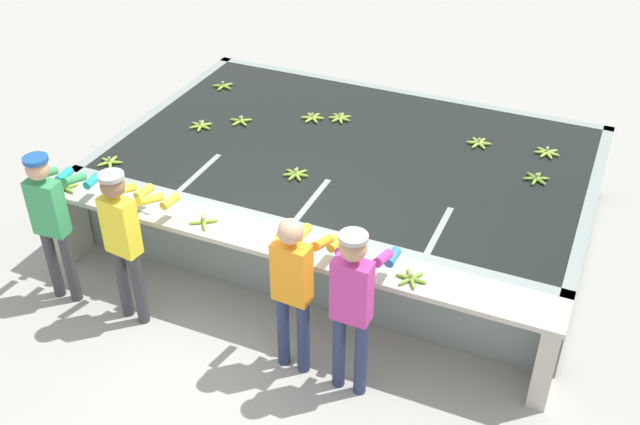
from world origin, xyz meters
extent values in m
plane|color=#A3A099|center=(0.00, 0.00, 0.00)|extent=(80.00, 80.00, 0.00)
cube|color=gray|center=(0.00, 2.10, 0.03)|extent=(5.15, 3.29, 0.06)
cube|color=gray|center=(0.00, 0.51, 0.46)|extent=(5.15, 0.12, 0.91)
cube|color=gray|center=(0.00, 3.68, 0.46)|extent=(5.15, 0.12, 0.91)
cube|color=gray|center=(-2.52, 2.10, 0.46)|extent=(0.12, 3.29, 0.91)
cube|color=gray|center=(2.52, 2.10, 0.46)|extent=(0.12, 3.29, 0.91)
cube|color=black|center=(0.00, 2.10, 0.48)|extent=(4.91, 3.05, 0.85)
cube|color=gray|center=(-1.29, 0.97, 0.46)|extent=(0.06, 0.80, 0.91)
cube|color=gray|center=(0.00, 0.97, 0.46)|extent=(0.06, 0.80, 0.91)
cube|color=gray|center=(1.29, 0.97, 0.46)|extent=(0.06, 0.80, 0.91)
cube|color=#B7B2A3|center=(0.00, 0.23, 0.89)|extent=(5.15, 0.45, 0.05)
cube|color=#B7B2A3|center=(-2.48, 0.23, 0.43)|extent=(0.16, 0.41, 0.86)
cube|color=#B7B2A3|center=(2.48, 0.23, 0.43)|extent=(0.16, 0.41, 0.86)
cylinder|color=#38383D|center=(-2.20, -0.38, 0.40)|extent=(0.11, 0.11, 0.80)
cylinder|color=#38383D|center=(-2.00, -0.37, 0.40)|extent=(0.11, 0.11, 0.80)
cube|color=#38995B|center=(-2.10, -0.38, 1.08)|extent=(0.33, 0.19, 0.56)
sphere|color=tan|center=(-2.10, -0.38, 1.50)|extent=(0.22, 0.22, 0.22)
cylinder|color=#1E5199|center=(-2.10, -0.38, 1.60)|extent=(0.23, 0.23, 0.04)
cylinder|color=#38995B|center=(-2.27, -0.14, 1.28)|extent=(0.10, 0.31, 0.18)
cylinder|color=#1EA3AD|center=(-2.29, 0.11, 1.11)|extent=(0.10, 0.21, 0.08)
cylinder|color=#38995B|center=(-1.95, -0.12, 1.28)|extent=(0.10, 0.31, 0.18)
cylinder|color=#1EA3AD|center=(-1.97, 0.13, 1.11)|extent=(0.10, 0.21, 0.08)
cylinder|color=#38383D|center=(-1.39, -0.35, 0.40)|extent=(0.11, 0.11, 0.80)
cylinder|color=#38383D|center=(-1.19, -0.37, 0.40)|extent=(0.11, 0.11, 0.80)
cube|color=yellow|center=(-1.29, -0.36, 1.09)|extent=(0.34, 0.21, 0.57)
sphere|color=#896042|center=(-1.29, -0.36, 1.51)|extent=(0.22, 0.22, 0.22)
cylinder|color=#9E9E99|center=(-1.29, -0.36, 1.61)|extent=(0.23, 0.23, 0.04)
cylinder|color=yellow|center=(-1.42, -0.09, 1.29)|extent=(0.12, 0.32, 0.18)
cylinder|color=gold|center=(-1.39, 0.16, 1.12)|extent=(0.11, 0.21, 0.08)
cylinder|color=yellow|center=(-1.10, -0.13, 1.29)|extent=(0.12, 0.32, 0.18)
cylinder|color=gold|center=(-1.07, 0.12, 1.12)|extent=(0.11, 0.21, 0.08)
cylinder|color=navy|center=(0.29, -0.32, 0.40)|extent=(0.11, 0.11, 0.79)
cylinder|color=navy|center=(0.49, -0.33, 0.40)|extent=(0.11, 0.11, 0.79)
cube|color=orange|center=(0.39, -0.33, 1.07)|extent=(0.33, 0.19, 0.56)
sphere|color=tan|center=(0.39, -0.33, 1.49)|extent=(0.21, 0.21, 0.21)
cylinder|color=orange|center=(0.25, -0.07, 1.27)|extent=(0.10, 0.31, 0.18)
cylinder|color=gold|center=(0.26, 0.18, 1.10)|extent=(0.10, 0.20, 0.08)
cylinder|color=orange|center=(0.57, -0.09, 1.27)|extent=(0.10, 0.31, 0.18)
cylinder|color=gold|center=(0.58, 0.16, 1.10)|extent=(0.10, 0.20, 0.08)
cylinder|color=navy|center=(0.84, -0.37, 0.41)|extent=(0.11, 0.11, 0.81)
cylinder|color=navy|center=(1.04, -0.38, 0.41)|extent=(0.11, 0.11, 0.81)
cube|color=#BC388E|center=(0.94, -0.37, 1.10)|extent=(0.32, 0.18, 0.57)
sphere|color=tan|center=(0.94, -0.37, 1.53)|extent=(0.22, 0.22, 0.22)
cylinder|color=#9E9E99|center=(0.94, -0.37, 1.63)|extent=(0.23, 0.23, 0.04)
cylinder|color=#BC388E|center=(0.79, -0.12, 1.30)|extent=(0.09, 0.31, 0.18)
cylinder|color=teal|center=(0.79, 0.13, 1.14)|extent=(0.09, 0.20, 0.08)
cylinder|color=#BC388E|center=(1.11, -0.13, 1.30)|extent=(0.09, 0.31, 0.18)
cylinder|color=teal|center=(1.11, 0.12, 1.14)|extent=(0.09, 0.20, 0.08)
ellipsoid|color=#9EC642|center=(-0.69, 2.59, 0.93)|extent=(0.07, 0.17, 0.04)
ellipsoid|color=#9EC642|center=(-0.74, 2.58, 0.93)|extent=(0.15, 0.14, 0.04)
ellipsoid|color=#9EC642|center=(-0.76, 2.52, 0.93)|extent=(0.17, 0.09, 0.04)
ellipsoid|color=#9EC642|center=(-0.71, 2.49, 0.93)|extent=(0.07, 0.17, 0.04)
ellipsoid|color=#9EC642|center=(-0.66, 2.50, 0.93)|extent=(0.15, 0.14, 0.04)
ellipsoid|color=#9EC642|center=(-0.65, 2.56, 0.93)|extent=(0.17, 0.09, 0.04)
cylinder|color=tan|center=(-0.70, 2.54, 0.96)|extent=(0.03, 0.03, 0.04)
ellipsoid|color=#93BC3D|center=(-2.22, 0.70, 0.93)|extent=(0.13, 0.16, 0.04)
ellipsoid|color=#93BC3D|center=(-2.20, 0.76, 0.93)|extent=(0.17, 0.09, 0.04)
ellipsoid|color=#93BC3D|center=(-2.26, 0.80, 0.93)|extent=(0.04, 0.17, 0.04)
ellipsoid|color=#93BC3D|center=(-2.31, 0.76, 0.93)|extent=(0.17, 0.08, 0.04)
ellipsoid|color=#93BC3D|center=(-2.28, 0.70, 0.93)|extent=(0.12, 0.16, 0.04)
cylinder|color=tan|center=(-2.25, 0.74, 0.96)|extent=(0.03, 0.03, 0.04)
ellipsoid|color=#75A333|center=(1.99, 2.19, 0.93)|extent=(0.16, 0.13, 0.04)
ellipsoid|color=#75A333|center=(2.00, 2.24, 0.93)|extent=(0.17, 0.10, 0.04)
ellipsoid|color=#75A333|center=(1.96, 2.27, 0.93)|extent=(0.05, 0.17, 0.04)
ellipsoid|color=#75A333|center=(1.91, 2.25, 0.93)|extent=(0.16, 0.13, 0.04)
ellipsoid|color=#75A333|center=(1.90, 2.20, 0.93)|extent=(0.17, 0.10, 0.04)
ellipsoid|color=#75A333|center=(1.94, 2.16, 0.93)|extent=(0.05, 0.17, 0.04)
cylinder|color=tan|center=(1.95, 2.22, 0.96)|extent=(0.03, 0.03, 0.04)
ellipsoid|color=#8CB738|center=(-1.45, 2.08, 0.93)|extent=(0.08, 0.17, 0.04)
ellipsoid|color=#8CB738|center=(-1.39, 2.10, 0.93)|extent=(0.16, 0.12, 0.04)
ellipsoid|color=#8CB738|center=(-1.39, 2.16, 0.93)|extent=(0.15, 0.14, 0.04)
ellipsoid|color=#8CB738|center=(-1.46, 2.18, 0.93)|extent=(0.10, 0.17, 0.04)
ellipsoid|color=#8CB738|center=(-1.49, 2.13, 0.93)|extent=(0.17, 0.05, 0.04)
cylinder|color=tan|center=(-1.44, 2.13, 0.96)|extent=(0.03, 0.03, 0.04)
ellipsoid|color=#8CB738|center=(-2.05, 2.88, 0.93)|extent=(0.17, 0.08, 0.04)
ellipsoid|color=#8CB738|center=(-2.07, 2.94, 0.93)|extent=(0.13, 0.16, 0.04)
ellipsoid|color=#8CB738|center=(-2.14, 2.94, 0.93)|extent=(0.13, 0.16, 0.04)
ellipsoid|color=#8CB738|center=(-2.16, 2.87, 0.93)|extent=(0.17, 0.09, 0.04)
ellipsoid|color=#8CB738|center=(-2.10, 2.84, 0.93)|extent=(0.04, 0.17, 0.04)
cylinder|color=tan|center=(-2.10, 2.89, 0.96)|extent=(0.03, 0.03, 0.04)
ellipsoid|color=#93BC3D|center=(-0.35, 2.66, 0.93)|extent=(0.17, 0.06, 0.04)
ellipsoid|color=#93BC3D|center=(-0.37, 2.70, 0.93)|extent=(0.15, 0.14, 0.04)
ellipsoid|color=#93BC3D|center=(-0.41, 2.72, 0.93)|extent=(0.05, 0.17, 0.04)
ellipsoid|color=#93BC3D|center=(-0.45, 2.70, 0.93)|extent=(0.16, 0.13, 0.04)
ellipsoid|color=#93BC3D|center=(-0.46, 2.65, 0.93)|extent=(0.17, 0.08, 0.04)
ellipsoid|color=#93BC3D|center=(-0.43, 2.61, 0.93)|extent=(0.10, 0.17, 0.04)
ellipsoid|color=#93BC3D|center=(-0.38, 2.62, 0.93)|extent=(0.12, 0.17, 0.04)
cylinder|color=tan|center=(-0.41, 2.67, 0.96)|extent=(0.03, 0.03, 0.04)
ellipsoid|color=#75A333|center=(-0.30, 1.27, 0.93)|extent=(0.14, 0.15, 0.04)
ellipsoid|color=#75A333|center=(-0.29, 1.32, 0.93)|extent=(0.17, 0.05, 0.04)
ellipsoid|color=#75A333|center=(-0.31, 1.36, 0.93)|extent=(0.12, 0.16, 0.04)
ellipsoid|color=#75A333|center=(-0.36, 1.36, 0.93)|extent=(0.09, 0.17, 0.04)
ellipsoid|color=#75A333|center=(-0.39, 1.33, 0.93)|extent=(0.17, 0.09, 0.04)
ellipsoid|color=#75A333|center=(-0.39, 1.28, 0.93)|extent=(0.16, 0.12, 0.04)
ellipsoid|color=#75A333|center=(-0.35, 1.26, 0.93)|extent=(0.06, 0.17, 0.04)
cylinder|color=tan|center=(-0.34, 1.31, 0.96)|extent=(0.03, 0.03, 0.04)
ellipsoid|color=#9EC642|center=(1.99, 2.76, 0.93)|extent=(0.12, 0.16, 0.04)
ellipsoid|color=#9EC642|center=(2.01, 2.80, 0.93)|extent=(0.17, 0.06, 0.04)
ellipsoid|color=#9EC642|center=(2.00, 2.85, 0.93)|extent=(0.15, 0.14, 0.04)
ellipsoid|color=#9EC642|center=(1.95, 2.86, 0.93)|extent=(0.05, 0.17, 0.04)
ellipsoid|color=#9EC642|center=(1.91, 2.84, 0.93)|extent=(0.16, 0.12, 0.04)
ellipsoid|color=#9EC642|center=(1.91, 2.79, 0.93)|extent=(0.17, 0.09, 0.04)
ellipsoid|color=#9EC642|center=(1.94, 2.76, 0.93)|extent=(0.09, 0.17, 0.04)
cylinder|color=tan|center=(1.96, 2.81, 0.96)|extent=(0.03, 0.03, 0.04)
ellipsoid|color=#93BC3D|center=(-1.77, 1.88, 0.93)|extent=(0.14, 0.15, 0.04)
ellipsoid|color=#93BC3D|center=(-1.82, 1.90, 0.93)|extent=(0.09, 0.17, 0.04)
ellipsoid|color=#93BC3D|center=(-1.86, 1.85, 0.93)|extent=(0.17, 0.07, 0.04)
ellipsoid|color=#93BC3D|center=(-1.84, 1.80, 0.93)|extent=(0.14, 0.15, 0.04)
ellipsoid|color=#93BC3D|center=(-1.78, 1.79, 0.93)|extent=(0.09, 0.17, 0.04)
ellipsoid|color=#93BC3D|center=(-1.75, 1.83, 0.93)|extent=(0.17, 0.07, 0.04)
cylinder|color=tan|center=(-1.80, 1.84, 0.96)|extent=(0.03, 0.03, 0.04)
ellipsoid|color=#9EC642|center=(1.22, 2.67, 0.93)|extent=(0.08, 0.17, 0.04)
ellipsoid|color=#9EC642|center=(1.27, 2.68, 0.93)|extent=(0.14, 0.15, 0.04)
ellipsoid|color=#9EC642|center=(1.29, 2.73, 0.93)|extent=(0.17, 0.07, 0.04)
ellipsoid|color=#9EC642|center=(1.25, 2.77, 0.93)|extent=(0.08, 0.17, 0.04)
ellipsoid|color=#9EC642|center=(1.19, 2.76, 0.93)|extent=(0.14, 0.15, 0.04)
ellipsoid|color=#9EC642|center=(1.18, 2.71, 0.93)|extent=(0.17, 0.07, 0.04)
cylinder|color=tan|center=(1.23, 2.72, 0.96)|extent=(0.03, 0.03, 0.04)
ellipsoid|color=#7FAD33|center=(-2.38, 0.18, 0.93)|extent=(0.14, 0.15, 0.04)
ellipsoid|color=#7FAD33|center=(-2.40, 0.11, 0.93)|extent=(0.17, 0.10, 0.04)
ellipsoid|color=#7FAD33|center=(-2.34, 0.08, 0.93)|extent=(0.05, 0.17, 0.04)
ellipsoid|color=#7FAD33|center=(-2.30, 0.12, 0.93)|extent=(0.17, 0.08, 0.04)
ellipsoid|color=#7FAD33|center=(-2.32, 0.18, 0.93)|extent=(0.12, 0.16, 0.04)
cylinder|color=tan|center=(-2.35, 0.13, 0.96)|extent=(0.03, 0.03, 0.04)
ellipsoid|color=#7FAD33|center=(-0.73, 0.14, 0.93)|extent=(0.13, 0.16, 0.04)
ellipsoid|color=#7FAD33|center=(-0.72, 0.22, 0.93)|extent=(0.16, 0.13, 0.04)
ellipsoid|color=#7FAD33|center=(-0.80, 0.23, 0.93)|extent=(0.13, 0.16, 0.04)
ellipsoid|color=#7FAD33|center=(-0.81, 0.15, 0.93)|extent=(0.16, 0.13, 0.04)
cylinder|color=tan|center=(-0.77, 0.19, 0.96)|extent=(0.03, 0.03, 0.04)
ellipsoid|color=#75A333|center=(1.22, 0.16, 0.93)|extent=(0.17, 0.04, 0.04)
ellipsoid|color=#75A333|center=(1.25, 0.11, 0.93)|extent=(0.12, 0.16, 0.04)
ellipsoid|color=#75A333|center=(1.30, 0.11, 0.93)|extent=(0.11, 0.17, 0.04)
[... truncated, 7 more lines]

